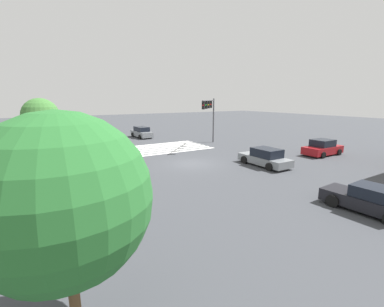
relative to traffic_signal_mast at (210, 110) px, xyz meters
The scene contains 10 objects.
ground_plane 10.15m from the traffic_signal_mast, 45.00° to the left, with size 155.22×155.22×0.00m, color #3D3F44.
crosswalk_markings 8.02m from the traffic_signal_mast, 14.84° to the right, with size 12.49×6.30×0.01m.
traffic_signal_mast is the anchor object (origin of this frame).
car_0 13.06m from the traffic_signal_mast, 123.82° to the left, with size 4.49×2.17×1.64m.
car_1 11.11m from the traffic_signal_mast, 82.29° to the left, with size 2.19×4.73×1.55m.
car_3 20.62m from the traffic_signal_mast, 78.70° to the left, with size 2.14×4.38×1.42m.
car_4 12.66m from the traffic_signal_mast, 67.71° to the right, with size 2.11×4.77×1.62m.
pedestrian 21.32m from the traffic_signal_mast, 45.18° to the left, with size 0.41×0.41×1.63m.
tree_corner_a 26.50m from the traffic_signal_mast, 47.77° to the left, with size 3.92×3.92×5.51m.
tree_corner_b 18.88m from the traffic_signal_mast, 21.46° to the right, with size 3.79×3.79×5.82m.
Camera 1 is at (11.69, 19.16, 5.72)m, focal length 24.00 mm.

